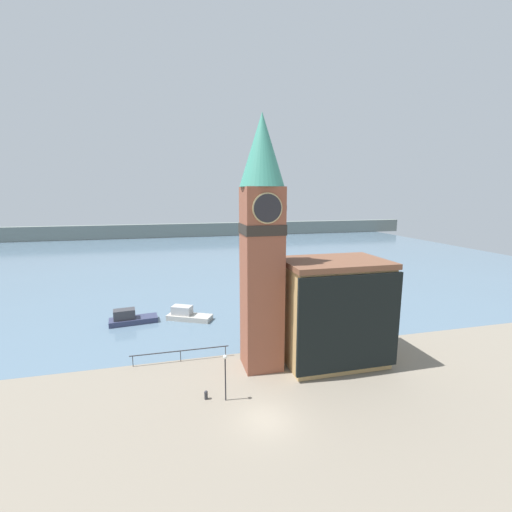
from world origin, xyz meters
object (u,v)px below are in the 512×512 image
Objects in this scene: boat_far at (130,318)px; mooring_bollard_near at (206,394)px; clock_tower at (262,239)px; lamp_post at (225,369)px; pier_building at (334,311)px; boat_near at (187,315)px.

mooring_bollard_near is (7.51, -18.43, -0.28)m from boat_far.
lamp_post is at bearing -131.43° from clock_tower.
clock_tower is 22.45m from boat_far.
boat_near is at bearing 132.03° from pier_building.
clock_tower is 2.29× the size of pier_building.
pier_building reaches higher than mooring_bollard_near.
mooring_bollard_near is at bearing -75.13° from boat_far.
lamp_post reaches higher than boat_near.
clock_tower is at bearing 174.99° from pier_building.
boat_far is 1.57× the size of lamp_post.
mooring_bollard_near is at bearing -143.48° from clock_tower.
clock_tower is 3.79× the size of boat_near.
mooring_bollard_near is (0.60, -18.03, -0.24)m from boat_near.
clock_tower reaches higher than boat_far.
boat_far is 21.07m from lamp_post.
pier_building is 13.87× the size of mooring_bollard_near.
boat_near is 1.57× the size of lamp_post.
clock_tower is at bearing -54.77° from boat_far.
clock_tower is 9.85m from pier_building.
boat_near is (-13.06, 14.49, -4.33)m from pier_building.
mooring_bollard_near is at bearing -164.14° from pier_building.
pier_building reaches higher than boat_near.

